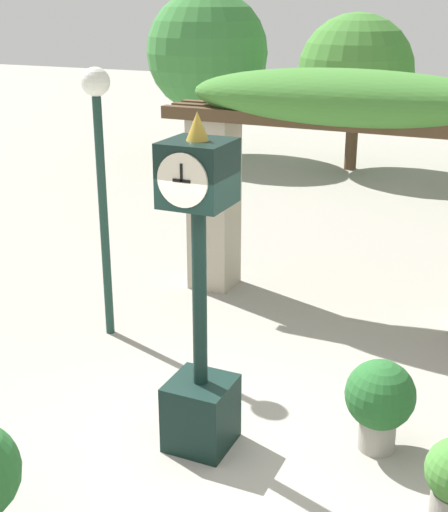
% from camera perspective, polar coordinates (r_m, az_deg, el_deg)
% --- Properties ---
extents(ground_plane, '(60.00, 60.00, 0.00)m').
position_cam_1_polar(ground_plane, '(6.56, 0.03, -15.56)').
color(ground_plane, gray).
extents(pedestal_clock, '(0.55, 0.57, 2.99)m').
position_cam_1_polar(pedestal_clock, '(6.05, -1.95, -4.48)').
color(pedestal_clock, black).
rests_on(pedestal_clock, ground).
extents(pergola, '(4.69, 1.17, 3.03)m').
position_cam_1_polar(pergola, '(8.86, 9.68, 9.34)').
color(pergola, '#A89E89').
rests_on(pergola, ground).
extents(potted_plant_far_left, '(0.62, 0.62, 0.86)m').
position_cam_1_polar(potted_plant_far_left, '(6.51, 12.36, -11.15)').
color(potted_plant_far_left, gray).
rests_on(potted_plant_far_left, ground).
extents(lamp_post, '(0.31, 0.31, 3.12)m').
position_cam_1_polar(lamp_post, '(8.06, -9.92, 8.33)').
color(lamp_post, '#19382D').
rests_on(lamp_post, ground).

